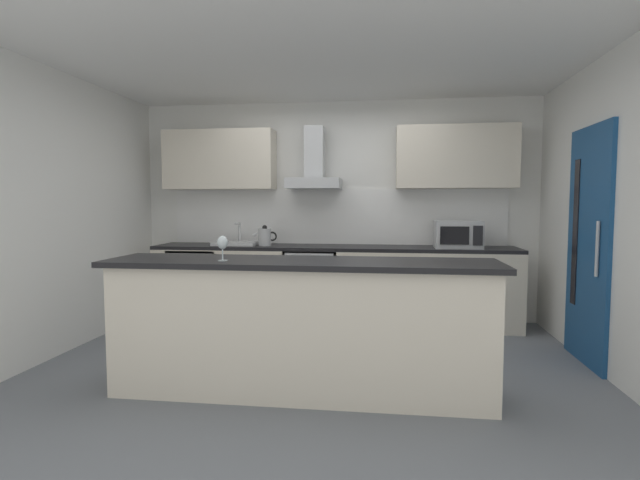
{
  "coord_description": "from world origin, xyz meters",
  "views": [
    {
      "loc": [
        0.61,
        -4.22,
        1.39
      ],
      "look_at": [
        -0.0,
        0.31,
        1.05
      ],
      "focal_mm": 27.66,
      "sensor_mm": 36.0,
      "label": 1
    }
  ],
  "objects_px": {
    "kettle": "(265,237)",
    "range_hood": "(314,169)",
    "refrigerator": "(199,284)",
    "sink": "(237,243)",
    "oven": "(313,284)",
    "wine_glass": "(222,244)",
    "microwave": "(458,234)"
  },
  "relations": [
    {
      "from": "range_hood",
      "to": "kettle",
      "type": "bearing_deg",
      "value": -163.63
    },
    {
      "from": "microwave",
      "to": "wine_glass",
      "type": "height_order",
      "value": "microwave"
    },
    {
      "from": "microwave",
      "to": "range_hood",
      "type": "height_order",
      "value": "range_hood"
    },
    {
      "from": "oven",
      "to": "range_hood",
      "type": "height_order",
      "value": "range_hood"
    },
    {
      "from": "kettle",
      "to": "range_hood",
      "type": "bearing_deg",
      "value": 16.37
    },
    {
      "from": "range_hood",
      "to": "wine_glass",
      "type": "height_order",
      "value": "range_hood"
    },
    {
      "from": "kettle",
      "to": "microwave",
      "type": "bearing_deg",
      "value": 0.15
    },
    {
      "from": "refrigerator",
      "to": "microwave",
      "type": "height_order",
      "value": "microwave"
    },
    {
      "from": "refrigerator",
      "to": "sink",
      "type": "xyz_separation_m",
      "value": [
        0.47,
        0.01,
        0.5
      ]
    },
    {
      "from": "refrigerator",
      "to": "range_hood",
      "type": "distance_m",
      "value": 1.94
    },
    {
      "from": "sink",
      "to": "kettle",
      "type": "relative_size",
      "value": 1.73
    },
    {
      "from": "microwave",
      "to": "kettle",
      "type": "distance_m",
      "value": 2.17
    },
    {
      "from": "refrigerator",
      "to": "sink",
      "type": "height_order",
      "value": "sink"
    },
    {
      "from": "refrigerator",
      "to": "microwave",
      "type": "xyz_separation_m",
      "value": [
        2.99,
        -0.03,
        0.62
      ]
    },
    {
      "from": "oven",
      "to": "kettle",
      "type": "xyz_separation_m",
      "value": [
        -0.56,
        -0.03,
        0.55
      ]
    },
    {
      "from": "refrigerator",
      "to": "sink",
      "type": "distance_m",
      "value": 0.69
    },
    {
      "from": "refrigerator",
      "to": "wine_glass",
      "type": "distance_m",
      "value": 2.57
    },
    {
      "from": "kettle",
      "to": "wine_glass",
      "type": "bearing_deg",
      "value": -83.65
    },
    {
      "from": "oven",
      "to": "range_hood",
      "type": "bearing_deg",
      "value": 90.0
    },
    {
      "from": "oven",
      "to": "microwave",
      "type": "xyz_separation_m",
      "value": [
        1.62,
        -0.03,
        0.59
      ]
    },
    {
      "from": "oven",
      "to": "kettle",
      "type": "distance_m",
      "value": 0.78
    },
    {
      "from": "oven",
      "to": "kettle",
      "type": "relative_size",
      "value": 2.77
    },
    {
      "from": "microwave",
      "to": "sink",
      "type": "height_order",
      "value": "microwave"
    },
    {
      "from": "sink",
      "to": "kettle",
      "type": "xyz_separation_m",
      "value": [
        0.35,
        -0.04,
        0.08
      ]
    },
    {
      "from": "kettle",
      "to": "refrigerator",
      "type": "bearing_deg",
      "value": 177.84
    },
    {
      "from": "oven",
      "to": "range_hood",
      "type": "relative_size",
      "value": 1.11
    },
    {
      "from": "microwave",
      "to": "sink",
      "type": "relative_size",
      "value": 1.0
    },
    {
      "from": "oven",
      "to": "wine_glass",
      "type": "relative_size",
      "value": 4.5
    },
    {
      "from": "sink",
      "to": "wine_glass",
      "type": "bearing_deg",
      "value": -75.15
    },
    {
      "from": "oven",
      "to": "refrigerator",
      "type": "height_order",
      "value": "oven"
    },
    {
      "from": "kettle",
      "to": "oven",
      "type": "bearing_deg",
      "value": 3.47
    },
    {
      "from": "wine_glass",
      "to": "sink",
      "type": "bearing_deg",
      "value": 104.85
    }
  ]
}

